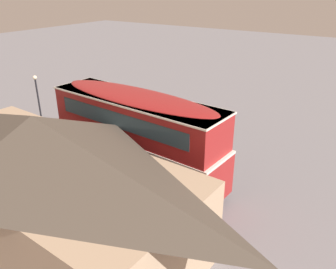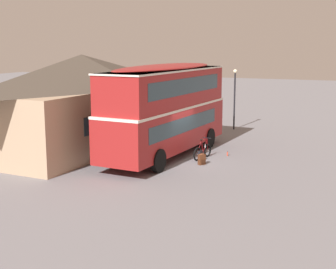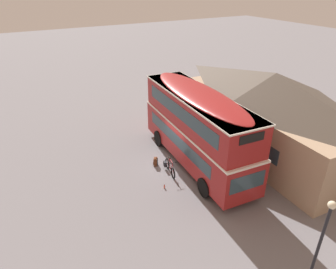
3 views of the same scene
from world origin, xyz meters
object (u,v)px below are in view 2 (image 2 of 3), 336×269
Objects in this scene: backpack_on_ground at (202,159)px; street_lamp at (235,92)px; touring_bicycle at (202,152)px; double_decker_bus at (166,106)px; water_bottle_red_squeeze at (227,154)px.

street_lamp is at bearing 6.90° from backpack_on_ground.
touring_bicycle is 3.09× the size of backpack_on_ground.
touring_bicycle is at bearing -86.03° from double_decker_bus.
backpack_on_ground is 0.14× the size of street_lamp.
double_decker_bus is 2.43× the size of street_lamp.
street_lamp reaches higher than backpack_on_ground.
backpack_on_ground is 10.59m from street_lamp.
touring_bicycle is 9.45m from street_lamp.
water_bottle_red_squeeze is (2.31, -0.62, -0.18)m from backpack_on_ground.
street_lamp reaches higher than touring_bicycle.
backpack_on_ground is at bearing -113.02° from double_decker_bus.
backpack_on_ground is (-0.99, -2.33, -2.35)m from double_decker_bus.
double_decker_bus is 3.00m from touring_bicycle.
touring_bicycle is (0.14, -1.96, -2.27)m from double_decker_bus.
street_lamp is at bearing 13.19° from water_bottle_red_squeeze.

